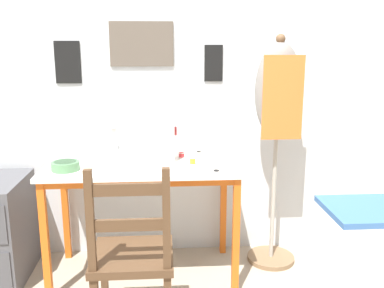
# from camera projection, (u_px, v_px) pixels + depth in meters

# --- Properties ---
(wall_back) EXTENTS (10.00, 0.07, 2.55)m
(wall_back) POSITION_uv_depth(u_px,v_px,m) (143.00, 72.00, 2.85)
(wall_back) COLOR silver
(wall_back) RESTS_ON ground_plane
(sewing_table) EXTENTS (1.17, 0.60, 0.75)m
(sewing_table) POSITION_uv_depth(u_px,v_px,m) (142.00, 177.00, 2.62)
(sewing_table) COLOR silver
(sewing_table) RESTS_ON ground_plane
(sewing_machine) EXTENTS (0.40, 0.17, 0.32)m
(sewing_machine) POSITION_uv_depth(u_px,v_px,m) (147.00, 139.00, 2.63)
(sewing_machine) COLOR white
(sewing_machine) RESTS_ON sewing_table
(fabric_bowl) EXTENTS (0.16, 0.16, 0.05)m
(fabric_bowl) POSITION_uv_depth(u_px,v_px,m) (65.00, 166.00, 2.45)
(fabric_bowl) COLOR #56895B
(fabric_bowl) RESTS_ON sewing_table
(scissors) EXTENTS (0.14, 0.04, 0.01)m
(scissors) POSITION_uv_depth(u_px,v_px,m) (222.00, 170.00, 2.45)
(scissors) COLOR silver
(scissors) RESTS_ON sewing_table
(thread_spool_near_machine) EXTENTS (0.04, 0.04, 0.03)m
(thread_spool_near_machine) POSITION_uv_depth(u_px,v_px,m) (182.00, 155.00, 2.73)
(thread_spool_near_machine) COLOR red
(thread_spool_near_machine) RESTS_ON sewing_table
(thread_spool_mid_table) EXTENTS (0.04, 0.04, 0.04)m
(thread_spool_mid_table) POSITION_uv_depth(u_px,v_px,m) (193.00, 161.00, 2.58)
(thread_spool_mid_table) COLOR yellow
(thread_spool_mid_table) RESTS_ON sewing_table
(thread_spool_far_edge) EXTENTS (0.04, 0.04, 0.04)m
(thread_spool_far_edge) POSITION_uv_depth(u_px,v_px,m) (199.00, 154.00, 2.74)
(thread_spool_far_edge) COLOR silver
(thread_spool_far_edge) RESTS_ON sewing_table
(wooden_chair) EXTENTS (0.40, 0.38, 0.93)m
(wooden_chair) POSITION_uv_depth(u_px,v_px,m) (132.00, 257.00, 2.10)
(wooden_chair) COLOR #513823
(wooden_chair) RESTS_ON ground_plane
(dress_form) EXTENTS (0.32, 0.32, 1.52)m
(dress_form) POSITION_uv_depth(u_px,v_px,m) (278.00, 105.00, 2.71)
(dress_form) COLOR #846647
(dress_form) RESTS_ON ground_plane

